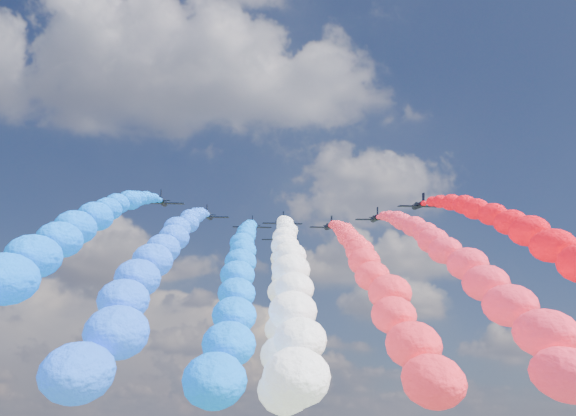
{
  "coord_description": "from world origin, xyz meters",
  "views": [
    {
      "loc": [
        -3.75,
        -153.1,
        53.73
      ],
      "look_at": [
        0.0,
        4.0,
        104.42
      ],
      "focal_mm": 46.14,
      "sensor_mm": 36.0,
      "label": 1
    }
  ],
  "objects": [
    {
      "name": "jet_1",
      "position": [
        -17.62,
        4.15,
        102.42
      ],
      "size": [
        9.01,
        12.33,
        5.31
      ],
      "primitive_type": null,
      "rotation": [
        0.23,
        0.0,
        -0.01
      ],
      "color": "black"
    },
    {
      "name": "jet_3",
      "position": [
        -1.24,
        8.67,
        102.42
      ],
      "size": [
        9.54,
        12.71,
        5.31
      ],
      "primitive_type": null,
      "rotation": [
        0.23,
        0.0,
        0.05
      ],
      "color": "black"
    },
    {
      "name": "jet_7",
      "position": [
        27.61,
        -4.7,
        102.42
      ],
      "size": [
        9.33,
        12.56,
        5.31
      ],
      "primitive_type": null,
      "rotation": [
        0.23,
        0.0,
        0.03
      ],
      "color": "black"
    },
    {
      "name": "trail_2",
      "position": [
        -8.19,
        -40.8,
        80.15
      ],
      "size": [
        5.44,
        100.81,
        47.67
      ],
      "primitive_type": null,
      "color": "#0868F2"
    },
    {
      "name": "trail_4",
      "position": [
        -1.43,
        -30.31,
        80.15
      ],
      "size": [
        5.44,
        100.81,
        47.67
      ],
      "primitive_type": null,
      "color": "white"
    },
    {
      "name": "trail_7",
      "position": [
        27.61,
        -57.33,
        80.15
      ],
      "size": [
        5.44,
        100.81,
        47.67
      ],
      "primitive_type": null,
      "color": "red"
    },
    {
      "name": "jet_6",
      "position": [
        19.64,
        5.05,
        102.42
      ],
      "size": [
        9.18,
        12.45,
        5.31
      ],
      "primitive_type": null,
      "rotation": [
        0.23,
        0.0,
        -0.02
      ],
      "color": "black"
    },
    {
      "name": "trail_6",
      "position": [
        19.64,
        -47.58,
        80.15
      ],
      "size": [
        5.44,
        100.81,
        47.67
      ],
      "primitive_type": null,
      "color": "#F22943"
    },
    {
      "name": "trail_5",
      "position": [
        9.72,
        -40.98,
        80.15
      ],
      "size": [
        5.44,
        100.81,
        47.67
      ],
      "primitive_type": null,
      "color": "#F72738"
    },
    {
      "name": "jet_5",
      "position": [
        9.72,
        11.66,
        102.42
      ],
      "size": [
        9.67,
        12.8,
        5.31
      ],
      "primitive_type": null,
      "rotation": [
        0.23,
        0.0,
        0.06
      ],
      "color": "black"
    },
    {
      "name": "trail_1",
      "position": [
        -17.62,
        -48.49,
        80.15
      ],
      "size": [
        5.44,
        100.81,
        47.67
      ],
      "primitive_type": null,
      "color": "blue"
    },
    {
      "name": "jet_0",
      "position": [
        -26.46,
        -5.53,
        102.42
      ],
      "size": [
        9.54,
        12.71,
        5.31
      ],
      "primitive_type": null,
      "rotation": [
        0.23,
        0.0,
        0.05
      ],
      "color": "black"
    },
    {
      "name": "trail_0",
      "position": [
        -26.46,
        -58.16,
        80.15
      ],
      "size": [
        5.44,
        100.81,
        47.67
      ],
      "primitive_type": null,
      "color": "#0764FF"
    },
    {
      "name": "trail_3",
      "position": [
        -1.24,
        -43.96,
        80.15
      ],
      "size": [
        5.44,
        100.81,
        47.67
      ],
      "primitive_type": null,
      "color": "white"
    },
    {
      "name": "jet_2",
      "position": [
        -8.19,
        11.83,
        102.42
      ],
      "size": [
        9.46,
        12.65,
        5.31
      ],
      "primitive_type": null,
      "rotation": [
        0.23,
        0.0,
        0.04
      ],
      "color": "black"
    },
    {
      "name": "jet_4",
      "position": [
        -1.43,
        22.32,
        102.42
      ],
      "size": [
        9.54,
        12.71,
        5.31
      ],
      "primitive_type": null,
      "rotation": [
        0.23,
        0.0,
        -0.05
      ],
      "color": "black"
    }
  ]
}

